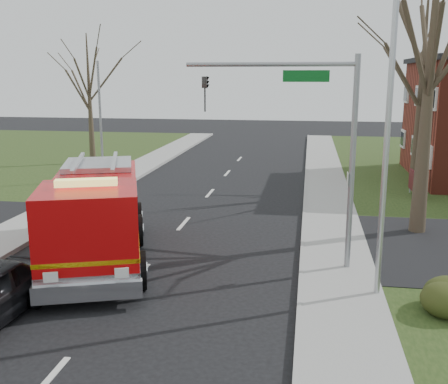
# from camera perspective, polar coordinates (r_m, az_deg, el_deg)

# --- Properties ---
(ground) EXTENTS (120.00, 120.00, 0.00)m
(ground) POSITION_cam_1_polar(r_m,az_deg,el_deg) (16.92, -9.26, -8.97)
(ground) COLOR black
(ground) RESTS_ON ground
(sidewalk_right) EXTENTS (2.40, 80.00, 0.15)m
(sidewalk_right) POSITION_cam_1_polar(r_m,az_deg,el_deg) (16.13, 12.47, -9.94)
(sidewalk_right) COLOR gray
(sidewalk_right) RESTS_ON ground
(health_center_sign) EXTENTS (0.12, 2.00, 1.40)m
(health_center_sign) POSITION_cam_1_polar(r_m,az_deg,el_deg) (28.41, 19.93, 1.06)
(health_center_sign) COLOR #4C1116
(health_center_sign) RESTS_ON ground
(bare_tree_near) EXTENTS (6.00, 6.00, 12.00)m
(bare_tree_near) POSITION_cam_1_polar(r_m,az_deg,el_deg) (21.38, 21.75, 15.04)
(bare_tree_near) COLOR #3E3125
(bare_tree_near) RESTS_ON ground
(bare_tree_far) EXTENTS (5.25, 5.25, 10.50)m
(bare_tree_far) POSITION_cam_1_polar(r_m,az_deg,el_deg) (30.47, 20.82, 12.35)
(bare_tree_far) COLOR #3E3125
(bare_tree_far) RESTS_ON ground
(bare_tree_left) EXTENTS (4.50, 4.50, 9.00)m
(bare_tree_left) POSITION_cam_1_polar(r_m,az_deg,el_deg) (38.05, -14.50, 11.24)
(bare_tree_left) COLOR #3E3125
(bare_tree_left) RESTS_ON ground
(traffic_signal_mast) EXTENTS (5.29, 0.18, 6.80)m
(traffic_signal_mast) POSITION_cam_1_polar(r_m,az_deg,el_deg) (16.46, 9.49, 7.31)
(traffic_signal_mast) COLOR gray
(traffic_signal_mast) RESTS_ON ground
(streetlight_pole) EXTENTS (1.48, 0.16, 8.40)m
(streetlight_pole) POSITION_cam_1_polar(r_m,az_deg,el_deg) (14.62, 17.09, 5.68)
(streetlight_pole) COLOR #B7BABF
(streetlight_pole) RESTS_ON ground
(utility_pole_far) EXTENTS (0.14, 0.14, 7.00)m
(utility_pole_far) POSITION_cam_1_polar(r_m,az_deg,el_deg) (31.39, -13.28, 7.34)
(utility_pole_far) COLOR gray
(utility_pole_far) RESTS_ON ground
(fire_engine) EXTENTS (5.41, 8.76, 3.34)m
(fire_engine) POSITION_cam_1_polar(r_m,az_deg,el_deg) (18.05, -13.81, -2.75)
(fire_engine) COLOR #BB080A
(fire_engine) RESTS_ON ground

